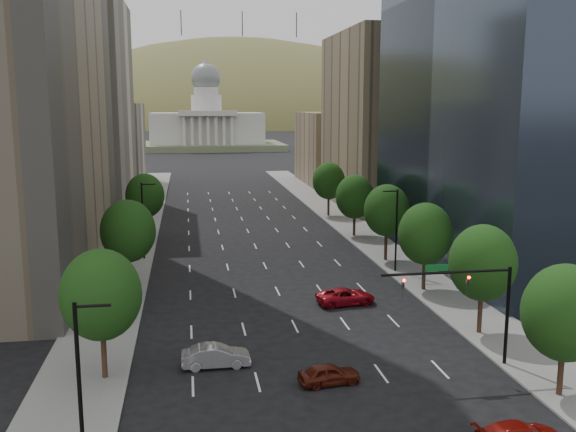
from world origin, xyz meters
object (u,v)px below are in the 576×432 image
traffic_signal (474,295)px  car_silver (216,356)px  capitol (207,128)px  car_maroon (329,374)px  car_red_far (346,296)px

traffic_signal → car_silver: (-17.24, 2.87, -4.40)m
traffic_signal → car_silver: bearing=170.5°
capitol → traffic_signal: bearing=-87.3°
traffic_signal → car_silver: size_ratio=1.94×
capitol → car_maroon: bearing=-89.9°
capitol → car_silver: (-6.71, -216.84, -7.80)m
traffic_signal → capitol: 219.99m
traffic_signal → car_red_far: (-5.03, 14.99, -4.44)m
traffic_signal → car_red_far: 16.43m
capitol → car_silver: capitol is taller
car_silver → car_maroon: bearing=-119.5°
car_maroon → car_red_far: 16.82m
capitol → car_red_far: size_ratio=11.35×
car_maroon → car_silver: size_ratio=0.85×
traffic_signal → car_red_far: size_ratio=1.72×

